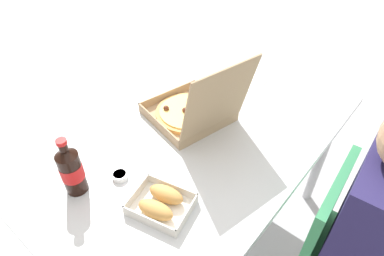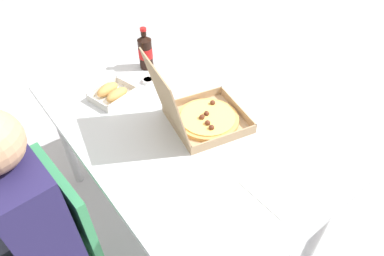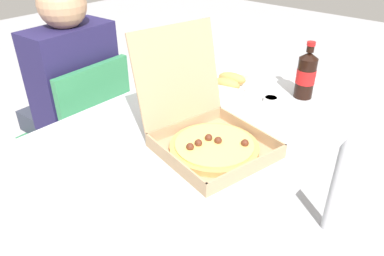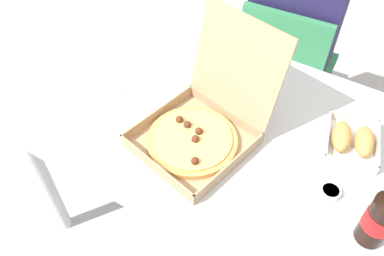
{
  "view_description": "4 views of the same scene",
  "coord_description": "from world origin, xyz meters",
  "px_view_note": "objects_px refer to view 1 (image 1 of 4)",
  "views": [
    {
      "loc": [
        0.76,
        0.59,
        1.6
      ],
      "look_at": [
        -0.01,
        -0.06,
        0.74
      ],
      "focal_mm": 30.53,
      "sensor_mm": 36.0,
      "label": 1
    },
    {
      "loc": [
        -0.9,
        0.6,
        1.7
      ],
      "look_at": [
        -0.08,
        -0.04,
        0.75
      ],
      "focal_mm": 31.4,
      "sensor_mm": 36.0,
      "label": 2
    },
    {
      "loc": [
        -0.82,
        -0.69,
        1.36
      ],
      "look_at": [
        -0.04,
        -0.02,
        0.75
      ],
      "focal_mm": 34.05,
      "sensor_mm": 36.0,
      "label": 3
    },
    {
      "loc": [
        0.33,
        -0.79,
        1.67
      ],
      "look_at": [
        -0.08,
        -0.11,
        0.77
      ],
      "focal_mm": 37.41,
      "sensor_mm": 36.0,
      "label": 4
    }
  ],
  "objects_px": {
    "dipping_sauce_cup": "(120,175)",
    "bread_side_box": "(161,203)",
    "pizza_box_open": "(192,111)",
    "cola_bottle": "(71,170)",
    "paper_menu": "(251,79)"
  },
  "relations": [
    {
      "from": "dipping_sauce_cup",
      "to": "bread_side_box",
      "type": "bearing_deg",
      "value": 90.63
    },
    {
      "from": "bread_side_box",
      "to": "dipping_sauce_cup",
      "type": "height_order",
      "value": "bread_side_box"
    },
    {
      "from": "bread_side_box",
      "to": "dipping_sauce_cup",
      "type": "relative_size",
      "value": 3.93
    },
    {
      "from": "pizza_box_open",
      "to": "cola_bottle",
      "type": "bearing_deg",
      "value": -6.48
    },
    {
      "from": "bread_side_box",
      "to": "cola_bottle",
      "type": "height_order",
      "value": "cola_bottle"
    },
    {
      "from": "cola_bottle",
      "to": "paper_menu",
      "type": "height_order",
      "value": "cola_bottle"
    },
    {
      "from": "pizza_box_open",
      "to": "bread_side_box",
      "type": "bearing_deg",
      "value": 27.46
    },
    {
      "from": "pizza_box_open",
      "to": "dipping_sauce_cup",
      "type": "bearing_deg",
      "value": 1.59
    },
    {
      "from": "dipping_sauce_cup",
      "to": "pizza_box_open",
      "type": "bearing_deg",
      "value": -178.41
    },
    {
      "from": "bread_side_box",
      "to": "dipping_sauce_cup",
      "type": "distance_m",
      "value": 0.2
    },
    {
      "from": "cola_bottle",
      "to": "pizza_box_open",
      "type": "bearing_deg",
      "value": 173.52
    },
    {
      "from": "bread_side_box",
      "to": "cola_bottle",
      "type": "relative_size",
      "value": 0.98
    },
    {
      "from": "cola_bottle",
      "to": "paper_menu",
      "type": "relative_size",
      "value": 1.07
    },
    {
      "from": "pizza_box_open",
      "to": "paper_menu",
      "type": "relative_size",
      "value": 2.08
    },
    {
      "from": "paper_menu",
      "to": "pizza_box_open",
      "type": "bearing_deg",
      "value": -3.25
    }
  ]
}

